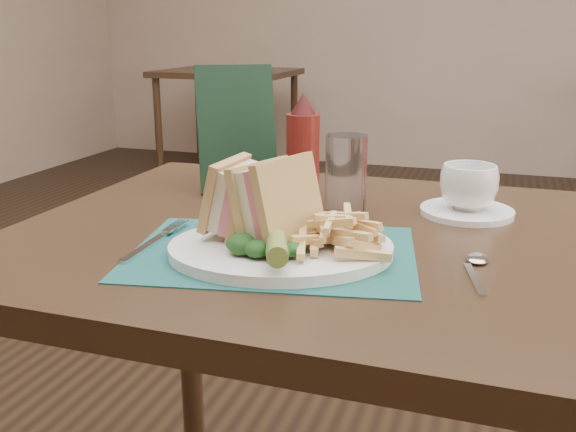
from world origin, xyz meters
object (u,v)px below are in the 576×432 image
Objects in this scene: sandwich_half_a at (225,196)px; ketchup_bottle at (303,147)px; saucer at (467,211)px; coffee_cup at (469,187)px; plate at (281,249)px; sandwich_half_b at (265,197)px; table_bg_left at (229,123)px; placemat at (273,253)px; drinking_glass at (346,175)px; check_presenter at (237,129)px.

ketchup_bottle is at bearing 86.95° from sandwich_half_a.
saucer is 0.30m from ketchup_bottle.
saucer is 0.81× the size of ketchup_bottle.
ketchup_bottle reaches higher than sandwich_half_a.
ketchup_bottle is at bearing 177.63° from coffee_cup.
sandwich_half_b is at bearing 134.82° from plate.
table_bg_left is at bearing 115.95° from ketchup_bottle.
ketchup_bottle reaches higher than saucer.
table_bg_left is 8.56× the size of sandwich_half_a.
table_bg_left is 3.77m from sandwich_half_a.
table_bg_left is at bearing 95.60° from plate.
sandwich_half_a is at bearing -96.12° from ketchup_bottle.
plate is at bearing -78.27° from ketchup_bottle.
placemat is at bearing -80.57° from ketchup_bottle.
table_bg_left is 7.68× the size of sandwich_half_b.
placemat is at bearing -130.58° from saucer.
plate is at bearing -10.99° from sandwich_half_a.
drinking_glass is 0.55× the size of check_presenter.
table_bg_left is at bearing 119.89° from coffee_cup.
drinking_glass is 0.26m from check_presenter.
sandwich_half_a is 0.23m from drinking_glass.
plate reaches higher than saucer.
table_bg_left is 9.73× the size of coffee_cup.
coffee_cup is at bearing 49.42° from placemat.
drinking_glass is (0.12, 0.20, -0.00)m from sandwich_half_a.
ketchup_bottle is at bearing 99.43° from placemat.
coffee_cup is 0.29m from ketchup_bottle.
sandwich_half_a is 0.41m from coffee_cup.
placemat is 0.37m from coffee_cup.
check_presenter is (-0.14, 0.03, 0.02)m from ketchup_bottle.
saucer is at bearing -2.37° from ketchup_bottle.
saucer is 0.64× the size of check_presenter.
sandwich_half_b is at bearing -133.11° from coffee_cup.
coffee_cup is at bearing -35.54° from check_presenter.
plate is 0.31m from ketchup_bottle.
sandwich_half_b reaches higher than saucer.
table_bg_left is 3.46m from check_presenter.
placemat is at bearing -10.16° from sandwich_half_b.
placemat is at bearing -65.30° from table_bg_left.
drinking_glass reaches higher than table_bg_left.
sandwich_half_b is 0.90× the size of drinking_glass.
saucer is 0.44m from check_presenter.
sandwich_half_a reaches higher than table_bg_left.
ketchup_bottle is (-0.28, 0.01, 0.09)m from saucer.
table_bg_left is 3.82m from plate.
coffee_cup is (0.22, 0.28, 0.04)m from plate.
check_presenter is (-0.18, 0.32, 0.11)m from placemat.
ketchup_bottle is 0.14m from check_presenter.
coffee_cup is (0.00, 0.00, 0.04)m from saucer.
sandwich_half_a is (-0.08, 0.02, 0.07)m from placemat.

